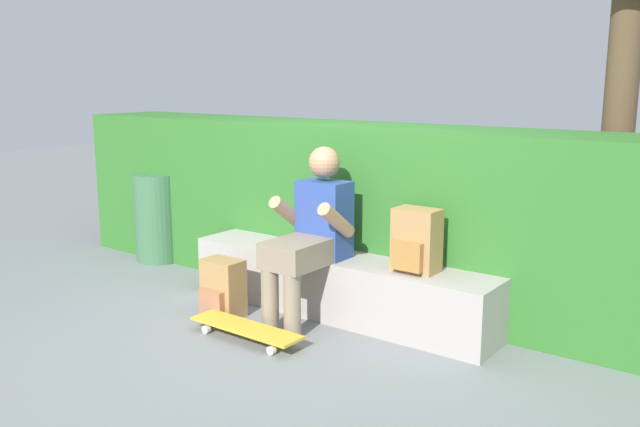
# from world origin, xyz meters

# --- Properties ---
(ground_plane) EXTENTS (24.00, 24.00, 0.00)m
(ground_plane) POSITION_xyz_m (0.00, 0.00, 0.00)
(ground_plane) COLOR slate
(bench_main) EXTENTS (2.30, 0.42, 0.42)m
(bench_main) POSITION_xyz_m (0.00, 0.44, 0.21)
(bench_main) COLOR #A09893
(bench_main) RESTS_ON ground
(person_skater) EXTENTS (0.49, 0.62, 1.17)m
(person_skater) POSITION_xyz_m (-0.07, 0.23, 0.62)
(person_skater) COLOR #2D4793
(person_skater) RESTS_ON ground
(skateboard_near_person) EXTENTS (0.80, 0.21, 0.09)m
(skateboard_near_person) POSITION_xyz_m (-0.19, -0.28, 0.07)
(skateboard_near_person) COLOR gold
(skateboard_near_person) RESTS_ON ground
(backpack_on_bench) EXTENTS (0.28, 0.23, 0.40)m
(backpack_on_bench) POSITION_xyz_m (0.61, 0.43, 0.61)
(backpack_on_bench) COLOR #A37A47
(backpack_on_bench) RESTS_ON bench_main
(backpack_on_ground) EXTENTS (0.28, 0.23, 0.40)m
(backpack_on_ground) POSITION_xyz_m (-0.61, -0.06, 0.19)
(backpack_on_ground) COLOR #A37A47
(backpack_on_ground) RESTS_ON ground
(hedge_row) EXTENTS (5.65, 0.73, 1.28)m
(hedge_row) POSITION_xyz_m (-0.14, 1.00, 0.64)
(hedge_row) COLOR #2E6B27
(hedge_row) RESTS_ON ground
(trash_bin) EXTENTS (0.41, 0.41, 0.78)m
(trash_bin) POSITION_xyz_m (-2.12, 0.65, 0.39)
(trash_bin) COLOR #3D6B47
(trash_bin) RESTS_ON ground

